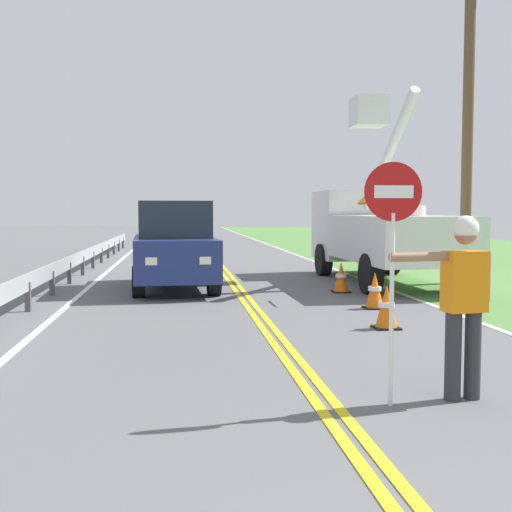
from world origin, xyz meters
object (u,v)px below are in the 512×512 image
flagger_worker (463,295)px  traffic_cone_tail (341,278)px  utility_bucket_truck (377,229)px  utility_pole_near (468,113)px  oncoming_suv_nearest (174,245)px  traffic_cone_mid (375,291)px  stop_sign_paddle (393,228)px  traffic_cone_lead (386,308)px

flagger_worker → traffic_cone_tail: size_ratio=2.61×
utility_bucket_truck → utility_pole_near: (2.12, -0.74, 2.99)m
oncoming_suv_nearest → traffic_cone_tail: bearing=-16.7°
traffic_cone_mid → oncoming_suv_nearest: bearing=136.7°
utility_pole_near → traffic_cone_mid: 6.75m
traffic_cone_mid → traffic_cone_tail: 2.49m
stop_sign_paddle → utility_bucket_truck: (3.27, 10.68, -0.31)m
utility_bucket_truck → traffic_cone_mid: size_ratio=9.80×
utility_bucket_truck → utility_pole_near: bearing=-19.3°
stop_sign_paddle → traffic_cone_lead: (1.27, 3.91, -1.37)m
traffic_cone_lead → traffic_cone_tail: 4.57m
traffic_cone_mid → traffic_cone_lead: bearing=-102.5°
stop_sign_paddle → traffic_cone_tail: (1.71, 8.46, -1.37)m
utility_bucket_truck → utility_pole_near: size_ratio=0.81×
utility_pole_near → traffic_cone_lead: (-4.12, -6.03, -4.06)m
utility_bucket_truck → traffic_cone_tail: utility_bucket_truck is taller
oncoming_suv_nearest → traffic_cone_lead: 6.67m
stop_sign_paddle → utility_pole_near: utility_pole_near is taller
traffic_cone_lead → traffic_cone_mid: (0.46, 2.06, 0.00)m
traffic_cone_lead → traffic_cone_mid: same height
flagger_worker → stop_sign_paddle: stop_sign_paddle is taller
stop_sign_paddle → traffic_cone_mid: stop_sign_paddle is taller
stop_sign_paddle → traffic_cone_lead: stop_sign_paddle is taller
stop_sign_paddle → traffic_cone_mid: bearing=73.9°
flagger_worker → oncoming_suv_nearest: size_ratio=0.39×
flagger_worker → traffic_cone_lead: size_ratio=2.61×
traffic_cone_mid → flagger_worker: bearing=-99.3°
oncoming_suv_nearest → traffic_cone_mid: (3.85, -3.64, -0.72)m
oncoming_suv_nearest → utility_pole_near: size_ratio=0.56×
oncoming_suv_nearest → traffic_cone_tail: (3.84, -1.15, -0.72)m
traffic_cone_lead → traffic_cone_tail: size_ratio=1.00×
flagger_worker → traffic_cone_mid: flagger_worker is taller
utility_bucket_truck → traffic_cone_mid: bearing=-108.1°
utility_bucket_truck → traffic_cone_mid: 5.07m
utility_pole_near → traffic_cone_tail: bearing=-158.1°
traffic_cone_tail → utility_pole_near: bearing=21.9°
utility_pole_near → traffic_cone_lead: bearing=-124.4°
flagger_worker → utility_bucket_truck: size_ratio=0.27×
stop_sign_paddle → traffic_cone_mid: 6.36m
traffic_cone_lead → utility_pole_near: bearing=55.6°
utility_bucket_truck → oncoming_suv_nearest: 5.51m
flagger_worker → utility_bucket_truck: utility_bucket_truck is taller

